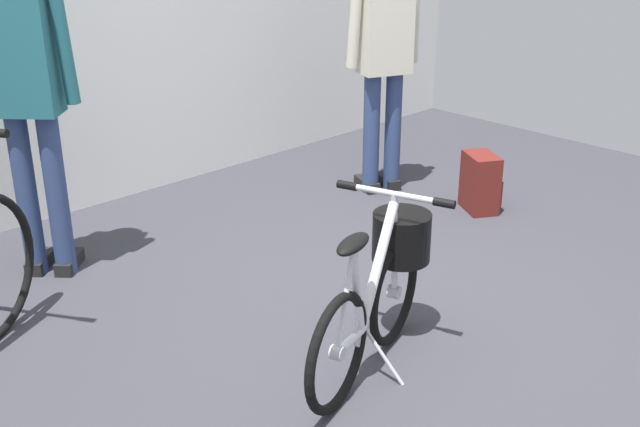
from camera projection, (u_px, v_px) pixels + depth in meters
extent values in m
plane|color=#38383F|center=(371.00, 329.00, 3.68)|extent=(6.85, 6.85, 0.00)
torus|color=black|center=(394.00, 292.00, 3.50)|extent=(0.48, 0.19, 0.49)
cylinder|color=#B7B7BC|center=(394.00, 292.00, 3.50)|extent=(0.07, 0.07, 0.06)
torus|color=black|center=(337.00, 353.00, 3.03)|extent=(0.48, 0.19, 0.49)
cylinder|color=#B7B7BC|center=(337.00, 353.00, 3.03)|extent=(0.07, 0.07, 0.06)
cylinder|color=silver|center=(349.00, 341.00, 3.12)|extent=(0.22, 0.10, 0.05)
cylinder|color=silver|center=(378.00, 266.00, 3.25)|extent=(0.34, 0.15, 0.48)
cylinder|color=silver|center=(357.00, 291.00, 3.10)|extent=(0.13, 0.07, 0.42)
cylinder|color=silver|center=(349.00, 341.00, 3.12)|extent=(0.21, 0.09, 0.04)
cylinder|color=silver|center=(394.00, 249.00, 3.39)|extent=(0.08, 0.05, 0.45)
cylinder|color=silver|center=(345.00, 301.00, 3.01)|extent=(0.15, 0.07, 0.40)
ellipsoid|color=black|center=(353.00, 244.00, 2.98)|extent=(0.24, 0.15, 0.05)
cylinder|color=#B7B7BC|center=(394.00, 198.00, 3.28)|extent=(0.03, 0.03, 0.04)
cylinder|color=#B7B7BC|center=(394.00, 194.00, 3.27)|extent=(0.16, 0.43, 0.03)
cylinder|color=black|center=(444.00, 203.00, 3.18)|extent=(0.06, 0.10, 0.04)
cylinder|color=black|center=(347.00, 185.00, 3.37)|extent=(0.06, 0.10, 0.04)
cylinder|color=#B7B7BC|center=(361.00, 330.00, 3.21)|extent=(0.14, 0.06, 0.14)
cylinder|color=#B7B7BC|center=(384.00, 357.00, 3.25)|extent=(0.07, 0.19, 0.23)
cylinder|color=black|center=(402.00, 237.00, 3.45)|extent=(0.33, 0.33, 0.22)
cylinder|color=navy|center=(57.00, 196.00, 4.06)|extent=(0.11, 0.11, 0.88)
cube|color=black|center=(70.00, 262.00, 4.26)|extent=(0.24, 0.23, 0.07)
cylinder|color=navy|center=(27.00, 196.00, 4.06)|extent=(0.11, 0.11, 0.88)
cube|color=black|center=(41.00, 262.00, 4.26)|extent=(0.24, 0.23, 0.07)
cube|color=#23606B|center=(20.00, 46.00, 3.76)|extent=(0.37, 0.37, 0.68)
cylinder|color=#23606B|center=(64.00, 46.00, 3.77)|extent=(0.12, 0.09, 0.58)
cylinder|color=navy|center=(393.00, 132.00, 5.26)|extent=(0.11, 0.11, 0.81)
cube|color=black|center=(388.00, 181.00, 5.45)|extent=(0.17, 0.26, 0.07)
cylinder|color=navy|center=(371.00, 134.00, 5.21)|extent=(0.11, 0.11, 0.81)
cube|color=black|center=(367.00, 184.00, 5.39)|extent=(0.17, 0.26, 0.07)
cube|color=beige|center=(386.00, 24.00, 4.96)|extent=(0.37, 0.31, 0.63)
cylinder|color=beige|center=(414.00, 22.00, 5.05)|extent=(0.13, 0.12, 0.53)
cylinder|color=beige|center=(354.00, 26.00, 4.90)|extent=(0.09, 0.12, 0.53)
cube|color=maroon|center=(480.00, 183.00, 4.98)|extent=(0.28, 0.31, 0.37)
cube|color=maroon|center=(494.00, 190.00, 5.02)|extent=(0.12, 0.17, 0.16)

